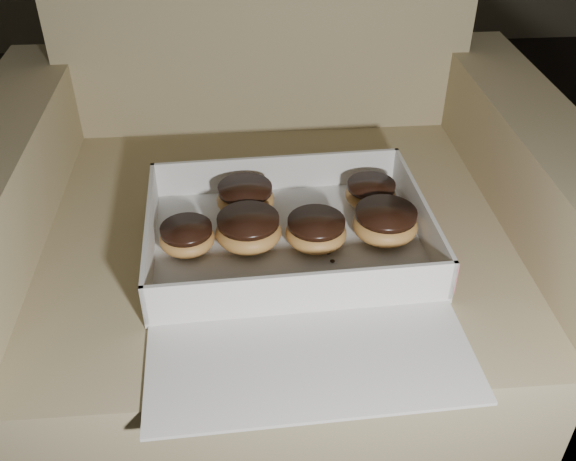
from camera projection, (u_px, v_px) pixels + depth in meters
The scene contains 12 objects.
armchair at pixel (274, 256), 1.14m from camera, with size 0.95×0.80×0.99m.
bakery_box at pixel (294, 256), 0.91m from camera, with size 0.42×0.49×0.07m.
donut_a at pixel (371, 193), 1.01m from camera, with size 0.08×0.08×0.04m.
donut_b at pixel (249, 230), 0.93m from camera, with size 0.10×0.10×0.05m.
donut_c at pixel (187, 237), 0.92m from camera, with size 0.08×0.08×0.04m.
donut_d at pixel (385, 223), 0.94m from camera, with size 0.10×0.10×0.05m.
donut_e at pixel (245, 198), 1.00m from camera, with size 0.09×0.09×0.05m.
donut_f at pixel (316, 231), 0.93m from camera, with size 0.09×0.09×0.04m.
crumb_a at pixel (307, 251), 0.92m from camera, with size 0.01×0.01×0.00m, color black.
crumb_b at pixel (332, 261), 0.91m from camera, with size 0.01×0.01×0.00m, color black.
crumb_c at pixel (328, 253), 0.92m from camera, with size 0.01×0.01×0.00m, color black.
crumb_d at pixel (338, 294), 0.85m from camera, with size 0.01×0.01×0.00m, color black.
Camera 1 is at (0.36, -0.53, 1.02)m, focal length 40.00 mm.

